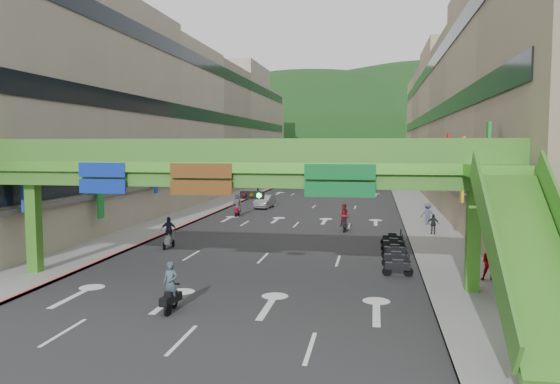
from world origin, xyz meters
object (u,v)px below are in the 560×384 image
(overpass_near, at_px, (254,179))
(scooter_rider_mid, at_px, (345,217))
(pedestrian_red, at_px, (490,266))
(car_yellow, at_px, (335,183))
(car_silver, at_px, (265,202))
(scooter_rider_near, at_px, (171,289))

(overpass_near, bearing_deg, scooter_rider_mid, 79.34)
(overpass_near, xyz_separation_m, pedestrian_red, (11.27, 2.62, -4.30))
(scooter_rider_mid, relative_size, car_yellow, 0.57)
(car_silver, bearing_deg, pedestrian_red, -55.12)
(pedestrian_red, bearing_deg, overpass_near, -156.27)
(overpass_near, distance_m, scooter_rider_near, 6.58)
(overpass_near, relative_size, car_yellow, 7.27)
(overpass_near, height_order, scooter_rider_mid, overpass_near)
(scooter_rider_mid, distance_m, car_silver, 17.31)
(scooter_rider_mid, distance_m, pedestrian_red, 17.12)
(scooter_rider_near, relative_size, scooter_rider_mid, 0.95)
(scooter_rider_near, height_order, pedestrian_red, scooter_rider_near)
(overpass_near, xyz_separation_m, car_silver, (-6.04, 32.33, -4.51))
(overpass_near, bearing_deg, pedestrian_red, 13.08)
(car_silver, xyz_separation_m, car_yellow, (5.40, 29.75, -0.04))
(car_yellow, bearing_deg, scooter_rider_mid, -91.05)
(overpass_near, relative_size, scooter_rider_mid, 12.71)
(car_silver, relative_size, car_yellow, 1.09)
(pedestrian_red, bearing_deg, scooter_rider_near, -142.40)
(overpass_near, xyz_separation_m, car_yellow, (-0.65, 62.08, -4.55))
(overpass_near, relative_size, pedestrian_red, 15.38)
(overpass_near, height_order, car_yellow, overpass_near)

